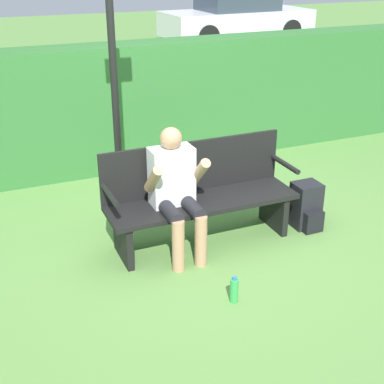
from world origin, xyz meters
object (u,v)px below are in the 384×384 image
(water_bottle, at_px, (234,290))
(parked_car, at_px, (237,19))
(park_bench, at_px, (199,195))
(signpost, at_px, (113,65))
(backpack, at_px, (306,207))
(person_seated, at_px, (176,187))

(water_bottle, bearing_deg, parked_car, 62.50)
(park_bench, distance_m, signpost, 1.43)
(park_bench, xyz_separation_m, backpack, (1.08, -0.19, -0.25))
(water_bottle, bearing_deg, person_seated, 97.94)
(person_seated, distance_m, parked_car, 12.52)
(backpack, height_order, parked_car, parked_car)
(person_seated, bearing_deg, parked_car, 60.05)
(person_seated, distance_m, water_bottle, 1.07)
(parked_car, bearing_deg, water_bottle, -120.02)
(person_seated, bearing_deg, park_bench, 23.94)
(person_seated, xyz_separation_m, parked_car, (6.25, 10.85, 0.00))
(park_bench, relative_size, parked_car, 0.39)
(backpack, bearing_deg, water_bottle, -145.63)
(parked_car, bearing_deg, backpack, -116.62)
(person_seated, height_order, backpack, person_seated)
(water_bottle, xyz_separation_m, signpost, (-0.41, 1.73, 1.48))
(backpack, height_order, water_bottle, backpack)
(water_bottle, bearing_deg, park_bench, 81.43)
(park_bench, height_order, backpack, park_bench)
(water_bottle, xyz_separation_m, parked_car, (6.12, 11.76, 0.54))
(backpack, bearing_deg, park_bench, 170.02)
(person_seated, relative_size, signpost, 0.40)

